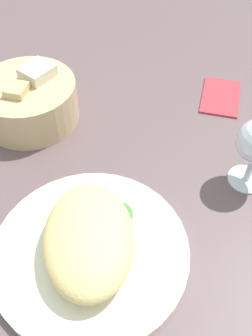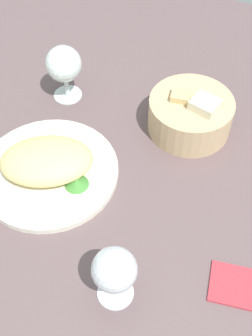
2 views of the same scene
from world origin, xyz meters
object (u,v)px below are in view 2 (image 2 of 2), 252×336
at_px(plate, 49,172).
at_px(bread_basket, 191,114).
at_px(wine_glass_near, 114,271).
at_px(wine_glass_far, 64,66).
at_px(folded_napkin, 245,287).

xyz_separation_m(plate, bread_basket, (0.20, 0.23, 0.03)).
xyz_separation_m(wine_glass_near, wine_glass_far, (-0.30, 0.37, 0.00)).
bearing_deg(bread_basket, wine_glass_far, -175.30).
bearing_deg(wine_glass_near, wine_glass_far, 129.58).
bearing_deg(bread_basket, folded_napkin, -55.17).
relative_size(bread_basket, folded_napkin, 1.55).
distance_m(plate, wine_glass_far, 0.24).
relative_size(plate, folded_napkin, 2.42).
distance_m(plate, folded_napkin, 0.41).
bearing_deg(wine_glass_near, bread_basket, 93.30).
bearing_deg(folded_napkin, wine_glass_near, -164.05).
height_order(plate, wine_glass_far, wine_glass_far).
height_order(wine_glass_far, folded_napkin, wine_glass_far).
distance_m(plate, bread_basket, 0.31).
height_order(plate, folded_napkin, plate).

